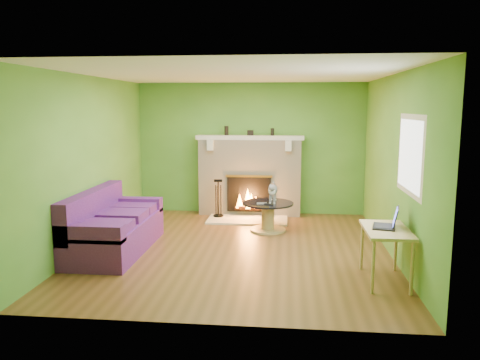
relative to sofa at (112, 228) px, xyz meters
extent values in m
plane|color=brown|center=(1.86, 0.26, -0.35)|extent=(5.00, 5.00, 0.00)
plane|color=white|center=(1.86, 0.26, 2.25)|extent=(5.00, 5.00, 0.00)
plane|color=#46812A|center=(1.86, 2.76, 0.95)|extent=(5.00, 0.00, 5.00)
plane|color=#46812A|center=(1.86, -2.24, 0.95)|extent=(5.00, 0.00, 5.00)
plane|color=#46812A|center=(-0.39, 0.26, 0.95)|extent=(0.00, 5.00, 5.00)
plane|color=#46812A|center=(4.11, 0.26, 0.95)|extent=(0.00, 5.00, 5.00)
plane|color=silver|center=(4.10, -0.64, 1.20)|extent=(0.00, 1.20, 1.20)
plane|color=white|center=(4.09, -0.64, 1.20)|extent=(0.00, 1.06, 1.06)
cube|color=beige|center=(1.86, 2.58, 0.40)|extent=(2.00, 0.35, 1.50)
cube|color=black|center=(1.86, 2.39, 0.09)|extent=(0.85, 0.03, 0.68)
cube|color=gold|center=(1.86, 2.39, 0.45)|extent=(0.91, 0.02, 0.04)
cylinder|color=black|center=(1.86, 2.36, -0.19)|extent=(0.55, 0.07, 0.07)
cube|color=beige|center=(1.86, 2.55, 1.19)|extent=(2.10, 0.28, 0.08)
cube|color=beige|center=(1.11, 2.37, 1.05)|extent=(0.12, 0.10, 0.20)
cube|color=beige|center=(2.61, 2.37, 1.05)|extent=(0.12, 0.10, 0.20)
cube|color=#EDE4C3|center=(1.86, 2.06, -0.34)|extent=(1.50, 0.75, 0.03)
cube|color=beige|center=(1.86, 2.55, 1.19)|extent=(2.10, 0.28, 0.08)
cube|color=#4B1960|center=(0.06, -0.01, -0.12)|extent=(0.91, 2.02, 0.46)
cube|color=#4B1960|center=(-0.29, -0.01, 0.27)|extent=(0.21, 2.02, 0.57)
cube|color=#4B1960|center=(0.06, -0.92, 0.17)|extent=(0.91, 0.21, 0.23)
cube|color=#4B1960|center=(0.06, 0.90, 0.17)|extent=(0.91, 0.21, 0.23)
cube|color=#4B1960|center=(0.11, -0.58, 0.17)|extent=(0.73, 0.54, 0.12)
cube|color=#4B1960|center=(0.11, 0.10, 0.17)|extent=(0.73, 0.54, 0.12)
cube|color=#4B1960|center=(0.11, 0.67, 0.17)|extent=(0.73, 0.54, 0.12)
cylinder|color=tan|center=(2.27, 1.37, -0.33)|extent=(0.62, 0.62, 0.03)
cylinder|color=tan|center=(2.27, 1.37, -0.10)|extent=(0.22, 0.22, 0.43)
cylinder|color=black|center=(2.27, 1.37, 0.13)|extent=(0.88, 0.88, 0.03)
cube|color=tan|center=(3.81, -0.87, 0.30)|extent=(0.53, 0.91, 0.04)
cylinder|color=tan|center=(3.59, -1.28, -0.03)|extent=(0.04, 0.04, 0.64)
cylinder|color=tan|center=(4.03, -1.28, -0.03)|extent=(0.04, 0.04, 0.64)
cylinder|color=tan|center=(3.59, -0.47, -0.03)|extent=(0.04, 0.04, 0.64)
cylinder|color=tan|center=(4.03, -0.47, -0.03)|extent=(0.04, 0.04, 0.64)
cube|color=gray|center=(2.17, 1.25, 0.16)|extent=(0.17, 0.07, 0.02)
cube|color=black|center=(2.29, 1.19, 0.16)|extent=(0.16, 0.13, 0.02)
cylinder|color=black|center=(1.40, 2.58, 1.32)|extent=(0.08, 0.08, 0.18)
cylinder|color=black|center=(2.30, 2.58, 1.30)|extent=(0.07, 0.07, 0.14)
cube|color=black|center=(1.87, 2.58, 1.28)|extent=(0.12, 0.08, 0.10)
camera|label=1|loc=(2.59, -6.55, 1.79)|focal=35.00mm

